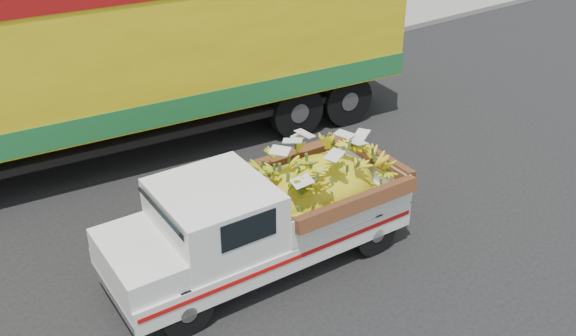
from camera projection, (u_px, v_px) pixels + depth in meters
ground at (152, 322)px, 8.36m from camera, size 100.00×100.00×0.00m
curb at (4, 125)px, 13.38m from camera, size 60.00×0.25×0.15m
pickup_truck at (279, 210)px, 9.17m from camera, size 4.43×1.77×1.53m
semi_trailer at (99, 49)px, 11.35m from camera, size 12.04×3.82×3.80m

